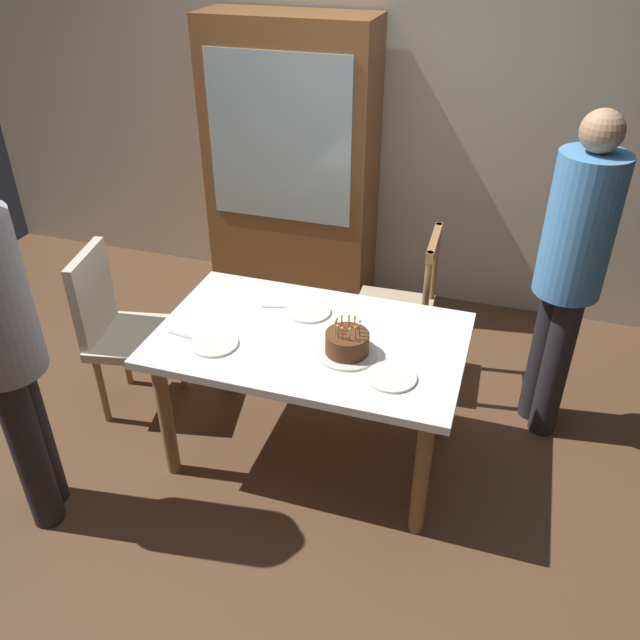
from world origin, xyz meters
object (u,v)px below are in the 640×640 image
dining_table (310,353)px  china_cabinet (292,167)px  person_guest (571,264)px  plate_far_side (309,311)px  birthday_cake (347,344)px  chair_spindle_back (397,312)px  chair_upholstered (118,324)px  plate_near_guest (391,377)px  plate_near_celebrant (214,344)px

dining_table → china_cabinet: (-0.64, 1.56, 0.32)m
dining_table → person_guest: person_guest is taller
plate_far_side → person_guest: bearing=18.7°
dining_table → birthday_cake: birthday_cake is taller
plate_far_side → chair_spindle_back: (0.35, 0.57, -0.27)m
plate_far_side → chair_spindle_back: size_ratio=0.23×
birthday_cake → chair_upholstered: 1.34m
dining_table → chair_spindle_back: 0.83m
birthday_cake → china_cabinet: china_cabinet is taller
chair_spindle_back → plate_far_side: bearing=-121.4°
plate_far_side → china_cabinet: size_ratio=0.12×
birthday_cake → chair_spindle_back: 0.91m
chair_upholstered → plate_far_side: bearing=7.4°
plate_far_side → plate_near_guest: same height
dining_table → birthday_cake: 0.26m
plate_near_guest → chair_spindle_back: 1.01m
plate_far_side → chair_upholstered: 1.06m
china_cabinet → chair_spindle_back: bearing=-40.8°
dining_table → plate_near_guest: plate_near_guest is taller
china_cabinet → chair_upholstered: bearing=-107.3°
plate_near_celebrant → person_guest: (1.52, 0.80, 0.25)m
dining_table → plate_near_guest: bearing=-24.8°
birthday_cake → person_guest: bearing=36.8°
dining_table → person_guest: 1.32m
dining_table → plate_near_celebrant: size_ratio=6.56×
dining_table → birthday_cake: (0.20, -0.08, 0.15)m
dining_table → plate_far_side: bearing=109.9°
plate_far_side → plate_near_guest: 0.64m
birthday_cake → plate_near_celebrant: size_ratio=1.27×
plate_far_side → chair_spindle_back: bearing=58.6°
chair_upholstered → china_cabinet: 1.62m
chair_spindle_back → person_guest: 1.01m
plate_near_guest → birthday_cake: bearing=153.1°
plate_far_side → chair_upholstered: chair_upholstered is taller
plate_near_guest → china_cabinet: 2.07m
plate_far_side → birthday_cake: bearing=-45.7°
birthday_cake → plate_near_guest: (0.23, -0.12, -0.04)m
plate_far_side → chair_upholstered: bearing=-172.6°
plate_near_celebrant → plate_near_guest: size_ratio=1.00×
dining_table → plate_far_side: plate_far_side is taller
dining_table → person_guest: bearing=28.3°
birthday_cake → plate_near_guest: size_ratio=1.27×
dining_table → plate_far_side: 0.24m
plate_far_side → china_cabinet: (-0.57, 1.36, 0.22)m
plate_near_celebrant → chair_upholstered: bearing=159.6°
plate_near_celebrant → plate_far_side: size_ratio=1.00×
dining_table → birthday_cake: size_ratio=5.15×
plate_near_celebrant → chair_upholstered: (-0.71, 0.27, -0.20)m
plate_near_celebrant → chair_spindle_back: size_ratio=0.23×
dining_table → plate_near_celebrant: 0.46m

